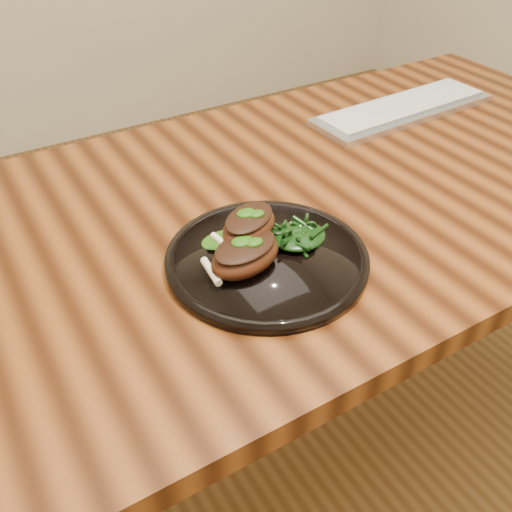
{
  "coord_description": "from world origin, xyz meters",
  "views": [
    {
      "loc": [
        -0.53,
        -0.71,
        1.28
      ],
      "look_at": [
        -0.19,
        -0.15,
        0.78
      ],
      "focal_mm": 40.0,
      "sensor_mm": 36.0,
      "label": 1
    }
  ],
  "objects": [
    {
      "name": "desk",
      "position": [
        0.0,
        0.0,
        0.67
      ],
      "size": [
        1.6,
        0.8,
        0.75
      ],
      "color": "#321506",
      "rests_on": "ground"
    },
    {
      "name": "plate",
      "position": [
        -0.17,
        -0.15,
        0.76
      ],
      "size": [
        0.3,
        0.3,
        0.02
      ],
      "color": "black",
      "rests_on": "desk"
    },
    {
      "name": "lamb_chop_front",
      "position": [
        -0.21,
        -0.16,
        0.79
      ],
      "size": [
        0.13,
        0.1,
        0.05
      ],
      "color": "#461E0D",
      "rests_on": "plate"
    },
    {
      "name": "lamb_chop_back",
      "position": [
        -0.18,
        -0.12,
        0.81
      ],
      "size": [
        0.12,
        0.11,
        0.05
      ],
      "color": "#461E0D",
      "rests_on": "plate"
    },
    {
      "name": "herb_smear",
      "position": [
        -0.2,
        -0.08,
        0.77
      ],
      "size": [
        0.07,
        0.05,
        0.0
      ],
      "primitive_type": "ellipsoid",
      "color": "#144207",
      "rests_on": "plate"
    },
    {
      "name": "greens_heap",
      "position": [
        -0.11,
        -0.14,
        0.78
      ],
      "size": [
        0.09,
        0.08,
        0.03
      ],
      "color": "black",
      "rests_on": "plate"
    },
    {
      "name": "keyboard",
      "position": [
        0.39,
        0.16,
        0.76
      ],
      "size": [
        0.45,
        0.15,
        0.02
      ],
      "color": "silver",
      "rests_on": "desk"
    }
  ]
}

